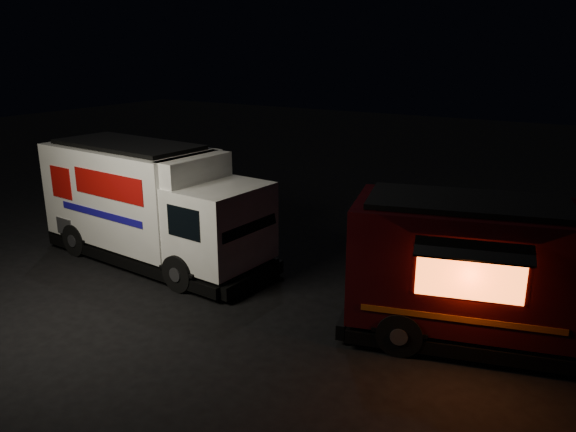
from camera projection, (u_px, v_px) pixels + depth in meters
The scene contains 3 objects.
ground at pixel (226, 290), 14.72m from camera, with size 80.00×80.00×0.00m, color black.
white_truck at pixel (154, 205), 16.30m from camera, with size 7.60×2.59×3.44m, color white, non-canonical shape.
red_truck at pixel (507, 275), 11.69m from camera, with size 6.74×2.48×3.14m, color #34090B, non-canonical shape.
Camera 1 is at (8.41, -10.72, 6.14)m, focal length 35.00 mm.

